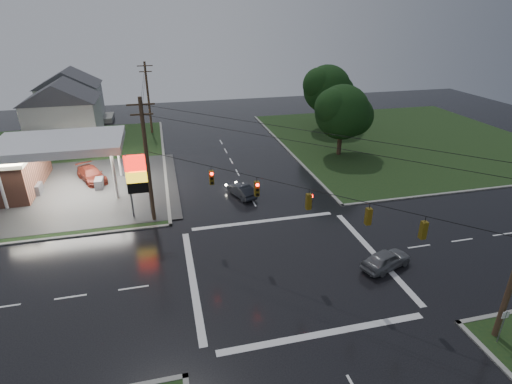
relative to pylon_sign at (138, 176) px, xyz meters
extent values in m
plane|color=black|center=(10.50, -10.50, -4.01)|extent=(120.00, 120.00, 0.00)
cube|color=#183216|center=(-15.50, 15.50, -3.97)|extent=(36.00, 36.00, 0.08)
cube|color=#183216|center=(36.50, 15.50, -3.97)|extent=(36.00, 36.00, 0.08)
cube|color=#2D2D2D|center=(-9.50, 7.50, -3.92)|extent=(26.00, 18.00, 0.02)
cylinder|color=silver|center=(-12.50, 4.50, -1.51)|extent=(0.30, 0.30, 5.00)
cylinder|color=silver|center=(-2.50, 4.50, -1.51)|extent=(0.30, 0.30, 5.00)
cylinder|color=silver|center=(-12.50, 10.50, -1.51)|extent=(0.30, 0.30, 5.00)
cylinder|color=silver|center=(-2.50, 10.50, -1.51)|extent=(0.30, 0.30, 5.00)
cube|color=silver|center=(-7.50, 7.50, 1.19)|extent=(12.00, 8.00, 0.80)
cube|color=white|center=(-7.50, 7.50, 0.77)|extent=(11.40, 7.40, 0.04)
cube|color=#59595E|center=(-10.50, 7.50, -3.46)|extent=(0.80, 1.60, 1.10)
cube|color=#59595E|center=(-4.50, 7.50, -3.46)|extent=(0.80, 1.60, 1.10)
cylinder|color=#59595E|center=(-0.80, 0.00, -1.01)|extent=(0.16, 0.16, 6.00)
cylinder|color=#59595E|center=(0.80, 0.00, -1.01)|extent=(0.16, 0.16, 6.00)
cube|color=red|center=(0.00, 0.00, 1.19)|extent=(2.00, 0.35, 1.40)
cube|color=gold|center=(0.00, 0.00, -0.11)|extent=(2.00, 0.35, 1.00)
cube|color=black|center=(0.00, 0.00, -1.11)|extent=(2.00, 0.35, 1.00)
cylinder|color=#382619|center=(1.00, -1.00, 1.49)|extent=(0.32, 0.32, 11.00)
cube|color=#382619|center=(1.00, -1.00, 6.39)|extent=(2.20, 0.12, 0.12)
cube|color=#382619|center=(1.00, -1.00, 5.59)|extent=(1.80, 0.12, 0.12)
cylinder|color=#382619|center=(1.00, 27.50, 1.24)|extent=(0.32, 0.32, 10.50)
cube|color=#382619|center=(1.00, 27.50, 5.89)|extent=(2.20, 0.12, 0.12)
cube|color=#382619|center=(1.00, 27.50, 5.09)|extent=(1.80, 0.12, 0.12)
cube|color=#59470C|center=(5.75, -5.75, 1.59)|extent=(0.34, 0.34, 1.10)
cylinder|color=#FF0C07|center=(5.75, -5.95, 1.97)|extent=(0.22, 0.08, 0.22)
cube|color=#59470C|center=(8.60, -8.60, 1.59)|extent=(0.34, 0.34, 1.10)
cylinder|color=#FF0C07|center=(8.60, -8.80, 1.97)|extent=(0.22, 0.08, 0.22)
cube|color=#59470C|center=(11.45, -11.45, 1.59)|extent=(0.34, 0.34, 1.10)
cylinder|color=#FF0C07|center=(11.65, -11.45, 1.97)|extent=(0.08, 0.22, 0.22)
cube|color=#59470C|center=(14.30, -14.30, 1.59)|extent=(0.34, 0.34, 1.10)
cylinder|color=#FF0C07|center=(14.30, -14.10, 1.97)|extent=(0.22, 0.08, 0.22)
cube|color=#59470C|center=(16.58, -16.58, 1.59)|extent=(0.34, 0.34, 1.10)
cylinder|color=#FF0C07|center=(16.58, -16.38, 1.97)|extent=(0.22, 0.08, 0.22)
cube|color=silver|center=(-10.50, 25.50, -1.01)|extent=(9.00, 8.00, 6.00)
cube|color=gray|center=(-5.20, 25.50, -3.61)|extent=(1.60, 4.80, 0.80)
cube|color=silver|center=(-11.50, 37.50, -1.01)|extent=(9.00, 8.00, 6.00)
cube|color=gray|center=(-6.20, 37.50, -3.61)|extent=(1.60, 4.80, 0.80)
cylinder|color=black|center=(24.50, 11.50, -1.49)|extent=(0.56, 0.56, 5.04)
sphere|color=black|center=(24.50, 11.50, 1.57)|extent=(6.80, 6.80, 6.80)
sphere|color=black|center=(26.20, 11.80, 0.94)|extent=(5.10, 5.10, 5.10)
sphere|color=black|center=(23.14, 11.10, 2.29)|extent=(4.76, 4.76, 4.76)
cylinder|color=black|center=(27.50, 23.50, -1.21)|extent=(0.56, 0.56, 5.60)
sphere|color=black|center=(27.50, 23.50, 2.19)|extent=(7.20, 7.20, 7.20)
sphere|color=black|center=(29.30, 23.80, 1.49)|extent=(5.40, 5.40, 5.40)
sphere|color=black|center=(26.06, 23.10, 2.99)|extent=(5.04, 5.04, 5.04)
imported|color=black|center=(9.64, 2.10, -3.37)|extent=(2.56, 4.11, 1.28)
imported|color=slate|center=(17.38, -12.39, -3.33)|extent=(4.33, 2.84, 1.37)
imported|color=#521A12|center=(-5.54, 9.93, -3.26)|extent=(4.08, 5.56, 1.50)
camera|label=1|loc=(2.41, -33.77, 13.22)|focal=28.00mm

